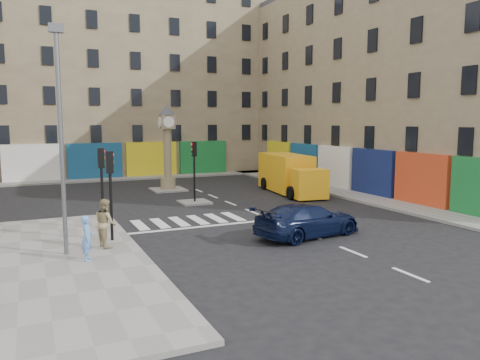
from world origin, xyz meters
TOP-DOWN VIEW (x-y plane):
  - ground at (0.00, 0.00)m, footprint 120.00×120.00m
  - sidewalk_left at (-11.00, -2.00)m, footprint 7.00×16.00m
  - sidewalk_right at (8.70, 10.00)m, footprint 2.60×30.00m
  - sidewalk_far at (-4.00, 22.20)m, footprint 32.00×2.40m
  - island_near at (-2.00, 8.00)m, footprint 1.80×1.80m
  - island_far at (-2.00, 14.00)m, footprint 2.40×2.40m
  - building_right at (15.00, 10.00)m, footprint 10.00×30.00m
  - building_far at (-4.00, 28.00)m, footprint 32.00×10.00m
  - traffic_light_left_near at (-8.30, 0.20)m, footprint 0.28×0.22m
  - traffic_light_left_far at (-8.30, 2.60)m, footprint 0.28×0.22m
  - traffic_light_island at (-2.00, 8.00)m, footprint 0.28×0.22m
  - lamp_post at (-10.20, -1.20)m, footprint 0.50×0.25m
  - clock_pillar at (-2.00, 14.00)m, footprint 1.20×1.20m
  - navy_sedan at (-0.23, -2.11)m, footprint 5.41×2.95m
  - yellow_van at (5.55, 9.26)m, footprint 3.24×7.62m
  - pedestrian_blue at (-9.56, -2.35)m, footprint 0.54×0.68m
  - pedestrian_tan at (-8.69, -0.75)m, footprint 0.90×1.06m

SIDE VIEW (x-z plane):
  - ground at x=0.00m, z-range 0.00..0.00m
  - island_near at x=-2.00m, z-range 0.00..0.12m
  - island_far at x=-2.00m, z-range 0.00..0.12m
  - sidewalk_left at x=-11.00m, z-range 0.00..0.15m
  - sidewalk_right at x=8.70m, z-range 0.00..0.15m
  - sidewalk_far at x=-4.00m, z-range 0.00..0.15m
  - navy_sedan at x=-0.23m, z-range 0.00..1.49m
  - pedestrian_blue at x=-9.56m, z-range 0.15..1.77m
  - pedestrian_tan at x=-8.69m, z-range 0.15..2.06m
  - yellow_van at x=5.55m, z-range -0.01..2.68m
  - traffic_light_island at x=-2.00m, z-range 0.74..4.44m
  - traffic_light_left_near at x=-8.30m, z-range 0.77..4.47m
  - traffic_light_left_far at x=-8.30m, z-range 0.77..4.47m
  - clock_pillar at x=-2.00m, z-range 0.50..6.60m
  - lamp_post at x=-10.20m, z-range 0.64..8.94m
  - building_right at x=15.00m, z-range 0.00..16.00m
  - building_far at x=-4.00m, z-range 0.00..17.00m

